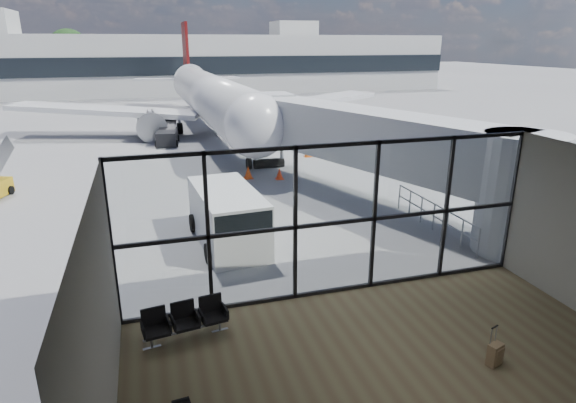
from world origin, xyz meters
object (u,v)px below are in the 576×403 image
seating_row (184,319)px  belt_loader (167,136)px  service_van (228,217)px  suitcase (495,354)px  airliner (210,97)px

seating_row → belt_loader: (1.00, 24.84, 0.08)m
seating_row → service_van: size_ratio=0.44×
seating_row → belt_loader: 24.86m
service_van → seating_row: bearing=-114.6°
seating_row → service_van: 5.95m
seating_row → suitcase: size_ratio=2.17×
seating_row → service_van: (2.09, 5.55, 0.52)m
seating_row → suitcase: bearing=-34.3°
suitcase → belt_loader: 28.60m
airliner → service_van: size_ratio=7.42×
suitcase → belt_loader: size_ratio=0.24×
airliner → service_van: airliner is taller
service_van → belt_loader: 19.33m
seating_row → service_van: bearing=60.5°
belt_loader → suitcase: bearing=-70.8°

